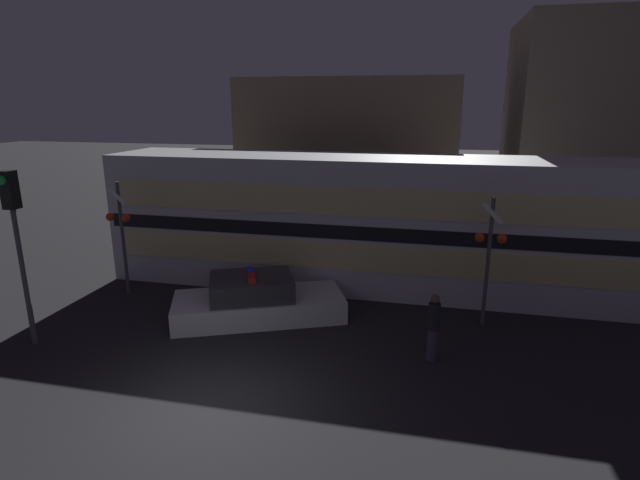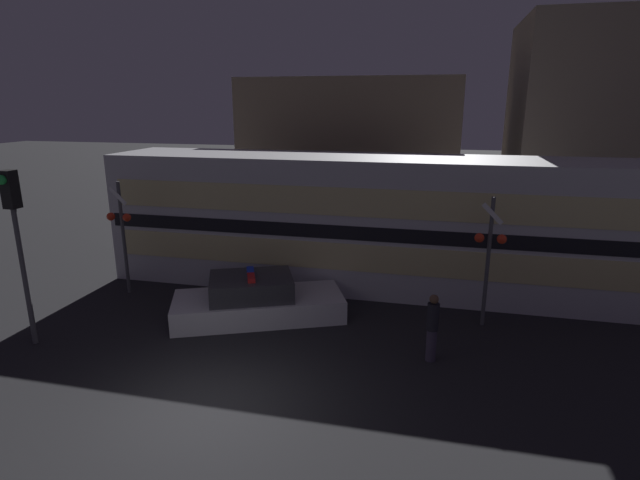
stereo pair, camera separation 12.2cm
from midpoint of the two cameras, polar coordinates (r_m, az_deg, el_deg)
name	(u,v)px [view 2 (the right image)]	position (r m, az deg, el deg)	size (l,w,h in m)	color
ground_plane	(204,414)	(10.64, -12.81, -18.79)	(120.00, 120.00, 0.00)	black
train	(373,223)	(16.37, 6.32, 1.98)	(17.41, 3.01, 4.27)	silver
police_car	(257,301)	(14.31, -7.01, -6.94)	(5.08, 3.58, 1.37)	silver
pedestrian	(432,327)	(12.12, 13.00, -9.69)	(0.28, 0.28, 1.67)	#3F384C
crossing_signal_near	(489,251)	(13.90, 18.99, -1.20)	(0.81, 0.31, 3.58)	#4C4C51
crossing_signal_far	(121,228)	(16.64, -21.55, 1.28)	(0.81, 0.31, 3.61)	#4C4C51
traffic_light_corner	(15,224)	(13.89, -31.26, 1.61)	(0.30, 0.46, 4.41)	#4C4C51
building_left	(350,158)	(23.16, 3.61, 9.36)	(9.55, 4.10, 6.95)	brown
building_center	(587,133)	(24.83, 28.35, 10.72)	(6.12, 6.30, 9.31)	#726656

